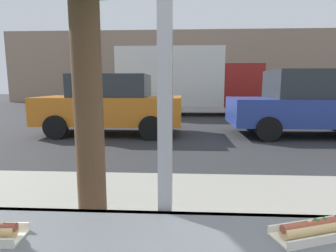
% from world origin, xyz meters
% --- Properties ---
extents(ground_plane, '(60.00, 60.00, 0.00)m').
position_xyz_m(ground_plane, '(0.00, 8.00, 0.00)').
color(ground_plane, '#2D2D30').
extents(sidewalk_strip, '(16.00, 2.80, 0.14)m').
position_xyz_m(sidewalk_strip, '(0.00, 1.60, 0.07)').
color(sidewalk_strip, '#9E998E').
rests_on(sidewalk_strip, ground).
extents(building_facade_far, '(28.00, 1.20, 5.55)m').
position_xyz_m(building_facade_far, '(0.00, 21.17, 2.78)').
color(building_facade_far, gray).
rests_on(building_facade_far, ground).
extents(hotdog_tray_near, '(0.27, 0.17, 0.05)m').
position_xyz_m(hotdog_tray_near, '(0.46, -0.10, 1.02)').
color(hotdog_tray_near, silver).
rests_on(hotdog_tray_near, window_counter).
extents(parked_car_orange, '(4.11, 1.94, 1.73)m').
position_xyz_m(parked_car_orange, '(-2.02, 6.95, 0.88)').
color(parked_car_orange, orange).
rests_on(parked_car_orange, ground).
extents(parked_car_blue, '(4.29, 1.99, 1.84)m').
position_xyz_m(parked_car_blue, '(3.61, 6.95, 0.92)').
color(parked_car_blue, '#283D93').
rests_on(parked_car_blue, ground).
extents(box_truck, '(6.58, 2.44, 3.10)m').
position_xyz_m(box_truck, '(0.17, 12.30, 1.67)').
color(box_truck, silver).
rests_on(box_truck, ground).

